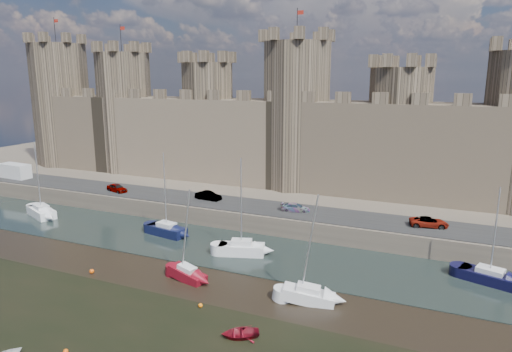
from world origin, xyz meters
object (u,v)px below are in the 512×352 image
object	(u,v)px
sailboat_2	(242,248)
car_0	(117,188)
van	(15,171)
sailboat_1	(167,229)
car_2	(295,208)
car_1	(208,196)
car_3	(429,222)
sailboat_4	(187,273)
sailboat_0	(41,211)
sailboat_5	(308,295)
sailboat_3	(490,276)

from	to	relation	value
sailboat_2	car_0	bearing A→B (deg)	141.68
van	sailboat_1	xyz separation A→B (m)	(37.71, -8.61, -2.95)
car_2	van	bearing A→B (deg)	79.99
sailboat_1	sailboat_2	xyz separation A→B (m)	(11.73, -2.09, 0.04)
car_1	car_3	distance (m)	30.36
sailboat_1	sailboat_4	size ratio (longest dim) A/B	1.13
sailboat_0	car_2	bearing A→B (deg)	37.91
car_0	van	size ratio (longest dim) A/B	0.65
car_0	sailboat_2	distance (m)	28.19
sailboat_5	sailboat_2	bearing A→B (deg)	132.18
car_2	car_3	bearing A→B (deg)	-99.62
car_3	van	xyz separation A→B (m)	(-69.02, -0.68, 0.67)
sailboat_0	sailboat_1	world-z (taller)	sailboat_0
car_3	sailboat_2	world-z (taller)	sailboat_2
car_0	van	distance (m)	23.20
sailboat_1	sailboat_4	distance (m)	13.92
car_1	sailboat_1	size ratio (longest dim) A/B	0.37
car_0	sailboat_1	bearing A→B (deg)	-102.67
car_1	car_3	bearing A→B (deg)	-85.21
car_0	sailboat_5	distance (m)	40.82
sailboat_0	sailboat_4	xyz separation A→B (m)	(31.04, -9.73, -0.13)
car_0	sailboat_3	xyz separation A→B (m)	(52.18, -6.81, -2.39)
sailboat_0	sailboat_2	distance (m)	33.36
car_2	car_3	size ratio (longest dim) A/B	0.86
sailboat_5	car_0	bearing A→B (deg)	142.97
car_3	car_1	bearing A→B (deg)	77.25
van	sailboat_5	size ratio (longest dim) A/B	0.57
car_0	sailboat_3	bearing A→B (deg)	-81.50
car_2	sailboat_1	bearing A→B (deg)	111.42
sailboat_2	sailboat_3	xyz separation A→B (m)	(25.92, 3.20, -0.11)
car_1	sailboat_3	distance (m)	37.70
car_3	sailboat_4	world-z (taller)	sailboat_4
car_2	car_3	xyz separation A→B (m)	(16.79, 0.25, 0.06)
car_3	sailboat_2	xyz separation A→B (m)	(-19.58, -11.37, -2.24)
sailboat_2	sailboat_3	distance (m)	26.12
sailboat_1	sailboat_4	world-z (taller)	sailboat_1
car_3	sailboat_3	distance (m)	10.61
car_3	sailboat_4	size ratio (longest dim) A/B	0.47
van	sailboat_5	distance (m)	62.70
car_3	sailboat_5	distance (m)	21.33
van	car_3	bearing A→B (deg)	4.19
sailboat_2	sailboat_4	world-z (taller)	sailboat_2
car_2	sailboat_4	xyz separation A→B (m)	(-5.07, -19.25, -2.34)
car_2	sailboat_0	distance (m)	37.41
sailboat_4	car_3	bearing A→B (deg)	54.17
sailboat_3	sailboat_5	xyz separation A→B (m)	(-15.50, -10.94, -0.03)
car_0	sailboat_2	world-z (taller)	sailboat_2
sailboat_3	sailboat_5	world-z (taller)	sailboat_5
sailboat_4	car_1	bearing A→B (deg)	125.82
sailboat_1	sailboat_4	bearing A→B (deg)	-38.22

